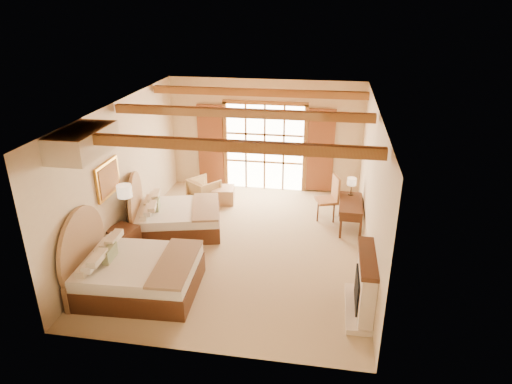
% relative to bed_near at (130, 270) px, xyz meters
% --- Properties ---
extents(floor, '(7.00, 7.00, 0.00)m').
position_rel_bed_near_xyz_m(floor, '(1.79, 2.06, -0.44)').
color(floor, tan).
rests_on(floor, ground).
extents(wall_back, '(5.50, 0.00, 5.50)m').
position_rel_bed_near_xyz_m(wall_back, '(1.79, 5.56, 1.16)').
color(wall_back, beige).
rests_on(wall_back, ground).
extents(wall_left, '(0.00, 7.00, 7.00)m').
position_rel_bed_near_xyz_m(wall_left, '(-0.96, 2.06, 1.16)').
color(wall_left, beige).
rests_on(wall_left, ground).
extents(wall_right, '(0.00, 7.00, 7.00)m').
position_rel_bed_near_xyz_m(wall_right, '(4.54, 2.06, 1.16)').
color(wall_right, beige).
rests_on(wall_right, ground).
extents(ceiling, '(7.00, 7.00, 0.00)m').
position_rel_bed_near_xyz_m(ceiling, '(1.79, 2.06, 2.76)').
color(ceiling, '#B06533').
rests_on(ceiling, ground).
extents(ceiling_beams, '(5.39, 4.60, 0.18)m').
position_rel_bed_near_xyz_m(ceiling_beams, '(1.79, 2.06, 2.64)').
color(ceiling_beams, olive).
rests_on(ceiling_beams, ceiling).
extents(french_doors, '(3.95, 0.08, 2.60)m').
position_rel_bed_near_xyz_m(french_doors, '(1.79, 5.50, 0.81)').
color(french_doors, white).
rests_on(french_doors, ground).
extents(fireplace, '(0.46, 1.40, 1.16)m').
position_rel_bed_near_xyz_m(fireplace, '(4.39, 0.06, 0.07)').
color(fireplace, beige).
rests_on(fireplace, ground).
extents(painting, '(0.06, 0.95, 0.75)m').
position_rel_bed_near_xyz_m(painting, '(-0.91, 1.31, 1.31)').
color(painting, gold).
rests_on(painting, wall_left).
extents(canopy_valance, '(0.70, 1.40, 0.45)m').
position_rel_bed_near_xyz_m(canopy_valance, '(-0.61, 0.06, 2.51)').
color(canopy_valance, beige).
rests_on(canopy_valance, ceiling).
extents(bed_near, '(2.31, 1.79, 1.47)m').
position_rel_bed_near_xyz_m(bed_near, '(0.00, 0.00, 0.00)').
color(bed_near, '#4F2719').
rests_on(bed_near, floor).
extents(bed_far, '(2.38, 1.98, 1.33)m').
position_rel_bed_near_xyz_m(bed_far, '(-0.03, 2.49, -0.04)').
color(bed_far, '#4F2719').
rests_on(bed_far, floor).
extents(nightstand, '(0.69, 0.69, 0.66)m').
position_rel_bed_near_xyz_m(nightstand, '(-0.68, 1.20, -0.11)').
color(nightstand, '#4F2719').
rests_on(nightstand, floor).
extents(floor_lamp, '(0.32, 0.32, 1.52)m').
position_rel_bed_near_xyz_m(floor_lamp, '(-0.71, 1.57, 0.85)').
color(floor_lamp, '#3A2A1C').
rests_on(floor_lamp, floor).
extents(armchair, '(1.02, 1.02, 0.67)m').
position_rel_bed_near_xyz_m(armchair, '(0.28, 4.28, -0.11)').
color(armchair, tan).
rests_on(armchair, floor).
extents(ottoman, '(0.68, 0.68, 0.43)m').
position_rel_bed_near_xyz_m(ottoman, '(0.82, 4.31, -0.23)').
color(ottoman, '#A07454').
rests_on(ottoman, floor).
extents(desk, '(0.56, 1.28, 0.69)m').
position_rel_bed_near_xyz_m(desk, '(4.24, 3.36, -0.08)').
color(desk, '#4F2719').
rests_on(desk, floor).
extents(desk_chair, '(0.64, 0.63, 1.14)m').
position_rel_bed_near_xyz_m(desk_chair, '(3.67, 3.76, -0.09)').
color(desk_chair, '#986638').
rests_on(desk_chair, floor).
extents(desk_lamp, '(0.22, 0.22, 0.45)m').
position_rel_bed_near_xyz_m(desk_lamp, '(4.23, 3.81, 0.58)').
color(desk_lamp, '#3A2A1C').
rests_on(desk_lamp, desk).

